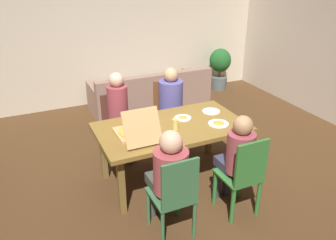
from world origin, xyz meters
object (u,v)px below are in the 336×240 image
at_px(plate_1, 218,123).
at_px(potted_plant, 220,65).
at_px(plate_2, 183,118).
at_px(person_0, 119,110).
at_px(plate_0, 211,111).
at_px(drinking_glass_0, 153,120).
at_px(couch, 150,95).
at_px(dining_table, 171,131).
at_px(chair_1, 243,176).
at_px(chair_2, 175,194).
at_px(person_1, 236,155).
at_px(pizza_box_0, 135,131).
at_px(drinking_glass_1, 176,124).
at_px(person_2, 169,172).
at_px(person_3, 172,101).
at_px(chair_3, 168,111).
at_px(chair_0, 117,121).

distance_m(plate_1, potted_plant, 3.45).
bearing_deg(plate_2, person_0, 133.36).
distance_m(plate_0, drinking_glass_0, 0.84).
bearing_deg(couch, person_0, -125.11).
distance_m(dining_table, plate_2, 0.27).
distance_m(dining_table, chair_1, 1.04).
xyz_separation_m(dining_table, chair_2, (-0.41, -0.97, -0.15)).
bearing_deg(drinking_glass_0, couch, 69.43).
xyz_separation_m(person_1, plate_1, (0.14, 0.60, 0.09)).
relative_size(pizza_box_0, drinking_glass_1, 4.45).
bearing_deg(plate_0, drinking_glass_1, -157.25).
relative_size(chair_1, person_2, 0.82).
xyz_separation_m(dining_table, person_3, (0.40, 0.83, 0.03)).
xyz_separation_m(person_1, person_2, (-0.82, -0.01, 0.01)).
bearing_deg(person_2, plate_1, 32.68).
height_order(chair_1, drinking_glass_1, chair_1).
relative_size(dining_table, chair_3, 1.88).
xyz_separation_m(person_3, plate_0, (0.26, -0.66, 0.06)).
bearing_deg(drinking_glass_1, plate_2, 47.81).
distance_m(chair_0, potted_plant, 3.32).
bearing_deg(chair_0, plate_2, -51.87).
bearing_deg(pizza_box_0, plate_1, -7.85).
height_order(dining_table, chair_0, chair_0).
xyz_separation_m(chair_3, drinking_glass_0, (-0.58, -0.83, 0.31)).
relative_size(chair_0, couch, 0.40).
bearing_deg(chair_3, pizza_box_0, -130.76).
height_order(dining_table, chair_1, chair_1).
relative_size(person_0, couch, 0.57).
relative_size(person_0, drinking_glass_0, 11.89).
height_order(dining_table, couch, couch).
height_order(plate_0, drinking_glass_1, drinking_glass_1).
distance_m(person_1, drinking_glass_0, 1.11).
relative_size(dining_table, person_0, 1.45).
height_order(person_0, plate_0, person_0).
relative_size(person_2, drinking_glass_1, 8.73).
bearing_deg(chair_3, plate_2, -102.08).
bearing_deg(plate_0, chair_2, -133.46).
bearing_deg(person_3, chair_0, 171.79).
distance_m(chair_1, person_3, 1.78).
height_order(person_3, plate_2, person_3).
bearing_deg(chair_3, drinking_glass_1, -110.32).
distance_m(dining_table, plate_0, 0.69).
distance_m(chair_3, drinking_glass_1, 1.20).
distance_m(person_2, plate_2, 1.14).
relative_size(person_3, drinking_glass_1, 8.98).
relative_size(pizza_box_0, plate_0, 2.52).
relative_size(chair_1, plate_1, 3.81).
xyz_separation_m(chair_1, potted_plant, (2.01, 3.63, 0.03)).
height_order(chair_1, potted_plant, chair_1).
xyz_separation_m(person_2, plate_2, (0.64, 0.95, 0.07)).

